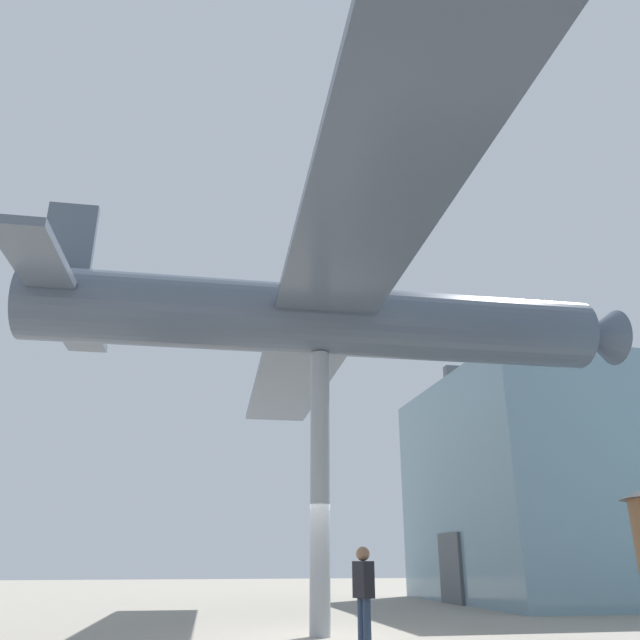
% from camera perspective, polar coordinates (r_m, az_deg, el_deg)
% --- Properties ---
extents(ground_plane, '(80.00, 80.00, 0.00)m').
position_cam_1_polar(ground_plane, '(13.66, -0.00, -27.02)').
color(ground_plane, gray).
extents(glass_pavilion_left, '(10.10, 11.03, 8.47)m').
position_cam_1_polar(glass_pavilion_left, '(26.40, 22.82, -14.00)').
color(glass_pavilion_left, '#7593A3').
rests_on(glass_pavilion_left, ground_plane).
extents(support_pylon_central, '(0.42, 0.42, 5.83)m').
position_cam_1_polar(support_pylon_central, '(13.66, -0.00, -14.77)').
color(support_pylon_central, '#999EA3').
rests_on(support_pylon_central, ground_plane).
extents(suspended_airplane, '(21.87, 14.57, 3.32)m').
position_cam_1_polar(suspended_airplane, '(14.57, 0.30, 0.04)').
color(suspended_airplane, '#4C5666').
rests_on(suspended_airplane, support_pylon_central).
extents(visitor_person, '(0.45, 0.32, 1.64)m').
position_cam_1_polar(visitor_person, '(11.93, 4.01, -23.32)').
color(visitor_person, '#2D3D56').
rests_on(visitor_person, ground_plane).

